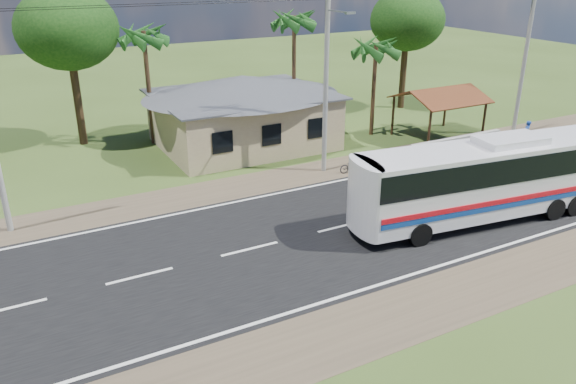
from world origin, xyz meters
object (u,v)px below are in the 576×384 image
(waiting_shed, at_px, (440,96))
(coach_bus, at_px, (487,174))
(motorcycle, at_px, (352,166))
(person, at_px, (526,133))

(waiting_shed, relative_size, coach_bus, 0.42)
(motorcycle, distance_m, person, 12.49)
(coach_bus, xyz_separation_m, person, (10.66, 6.71, -1.36))
(waiting_shed, height_order, person, waiting_shed)
(coach_bus, height_order, person, coach_bus)
(coach_bus, relative_size, person, 7.70)
(person, bearing_deg, waiting_shed, -61.58)
(waiting_shed, bearing_deg, person, -48.18)
(waiting_shed, xyz_separation_m, motorcycle, (-8.77, -3.01, -2.33))
(person, bearing_deg, motorcycle, -18.41)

